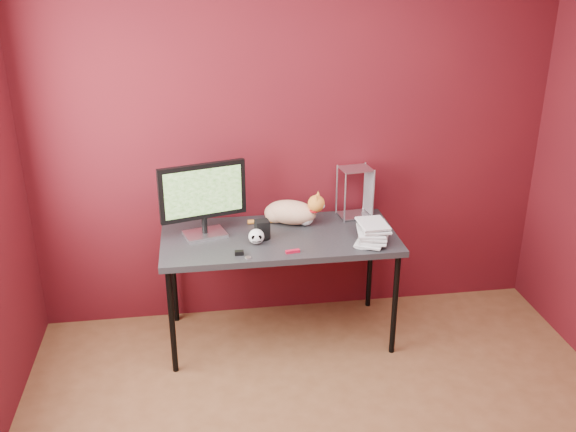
{
  "coord_description": "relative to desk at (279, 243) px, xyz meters",
  "views": [
    {
      "loc": [
        -0.64,
        -2.33,
        2.45
      ],
      "look_at": [
        -0.13,
        1.15,
        0.98
      ],
      "focal_mm": 40.0,
      "sensor_mm": 36.0,
      "label": 1
    }
  ],
  "objects": [
    {
      "name": "room",
      "position": [
        0.15,
        -1.37,
        0.75
      ],
      "size": [
        3.52,
        3.52,
        2.61
      ],
      "color": "brown",
      "rests_on": "ground"
    },
    {
      "name": "desk",
      "position": [
        0.0,
        0.0,
        0.0
      ],
      "size": [
        1.5,
        0.7,
        0.75
      ],
      "color": "black",
      "rests_on": "ground"
    },
    {
      "name": "monitor",
      "position": [
        -0.47,
        0.07,
        0.32
      ],
      "size": [
        0.54,
        0.24,
        0.48
      ],
      "rotation": [
        0.0,
        0.0,
        0.27
      ],
      "color": "silver",
      "rests_on": "desk"
    },
    {
      "name": "cat",
      "position": [
        0.11,
        0.18,
        0.13
      ],
      "size": [
        0.5,
        0.3,
        0.24
      ],
      "rotation": [
        0.0,
        0.0,
        -0.41
      ],
      "color": "orange",
      "rests_on": "desk"
    },
    {
      "name": "skull_mug",
      "position": [
        -0.16,
        -0.1,
        0.1
      ],
      "size": [
        0.1,
        0.1,
        0.1
      ],
      "rotation": [
        0.0,
        0.0,
        -0.06
      ],
      "color": "white",
      "rests_on": "desk"
    },
    {
      "name": "speaker",
      "position": [
        -0.11,
        -0.03,
        0.11
      ],
      "size": [
        0.1,
        0.1,
        0.12
      ],
      "rotation": [
        0.0,
        0.0,
        0.16
      ],
      "color": "black",
      "rests_on": "desk"
    },
    {
      "name": "book_stack",
      "position": [
        0.48,
        -0.15,
        0.73
      ],
      "size": [
        0.25,
        0.28,
        1.36
      ],
      "rotation": [
        0.0,
        0.0,
        -0.27
      ],
      "color": "beige",
      "rests_on": "desk"
    },
    {
      "name": "wire_rack",
      "position": [
        0.55,
        0.25,
        0.23
      ],
      "size": [
        0.22,
        0.19,
        0.35
      ],
      "rotation": [
        0.0,
        0.0,
        0.12
      ],
      "color": "silver",
      "rests_on": "desk"
    },
    {
      "name": "pocket_knife",
      "position": [
        0.05,
        -0.26,
        0.06
      ],
      "size": [
        0.09,
        0.04,
        0.02
      ],
      "primitive_type": "cube",
      "rotation": [
        0.0,
        0.0,
        0.16
      ],
      "color": "#AB0D28",
      "rests_on": "desk"
    },
    {
      "name": "black_gadget",
      "position": [
        -0.27,
        -0.24,
        0.06
      ],
      "size": [
        0.05,
        0.03,
        0.03
      ],
      "primitive_type": "cube",
      "rotation": [
        0.0,
        0.0,
        -0.02
      ],
      "color": "black",
      "rests_on": "desk"
    },
    {
      "name": "washer",
      "position": [
        -0.23,
        -0.29,
        0.05
      ],
      "size": [
        0.04,
        0.04,
        0.0
      ],
      "primitive_type": "cylinder",
      "color": "silver",
      "rests_on": "desk"
    }
  ]
}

